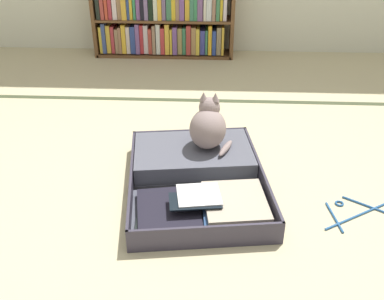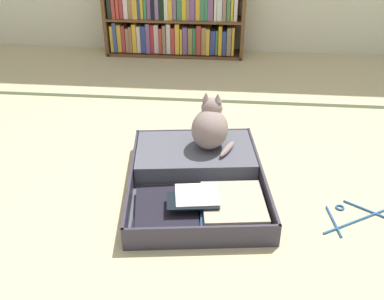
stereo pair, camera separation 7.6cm
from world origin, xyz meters
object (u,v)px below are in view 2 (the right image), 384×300
(clothes_hanger, at_px, (351,216))
(bookshelf, at_px, (173,3))
(black_cat, at_px, (211,127))
(open_suitcase, at_px, (198,174))

(clothes_hanger, bearing_deg, bookshelf, 116.09)
(bookshelf, relative_size, black_cat, 4.32)
(black_cat, bearing_deg, bookshelf, 103.36)
(open_suitcase, xyz_separation_m, clothes_hanger, (0.69, -0.21, -0.04))
(open_suitcase, height_order, clothes_hanger, open_suitcase)
(open_suitcase, distance_m, clothes_hanger, 0.73)
(open_suitcase, bearing_deg, clothes_hanger, -16.93)
(bookshelf, xyz_separation_m, black_cat, (0.43, -1.81, -0.23))
(black_cat, bearing_deg, clothes_hanger, -30.90)
(bookshelf, relative_size, clothes_hanger, 3.77)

